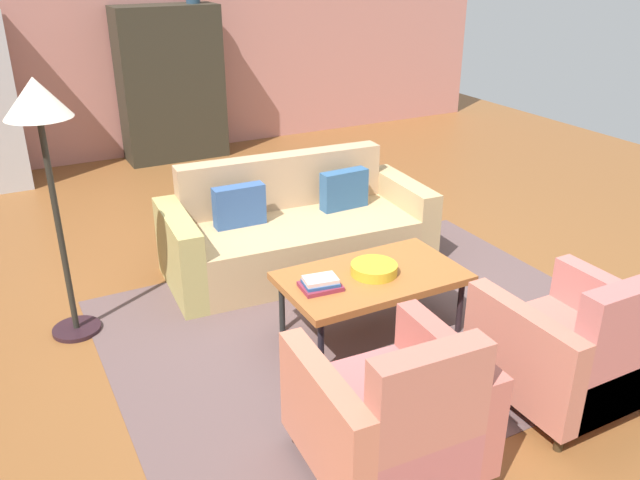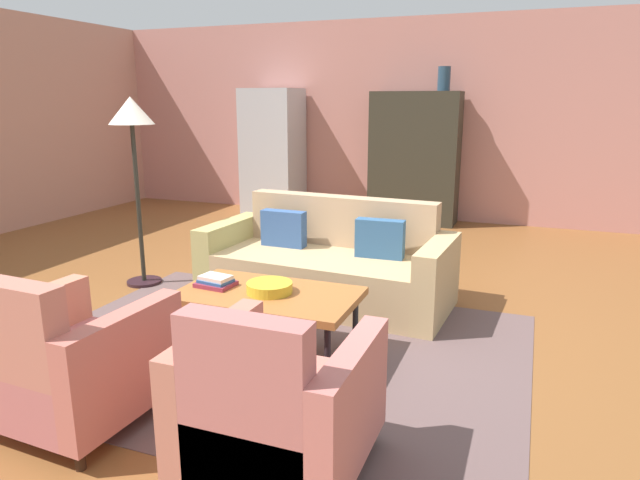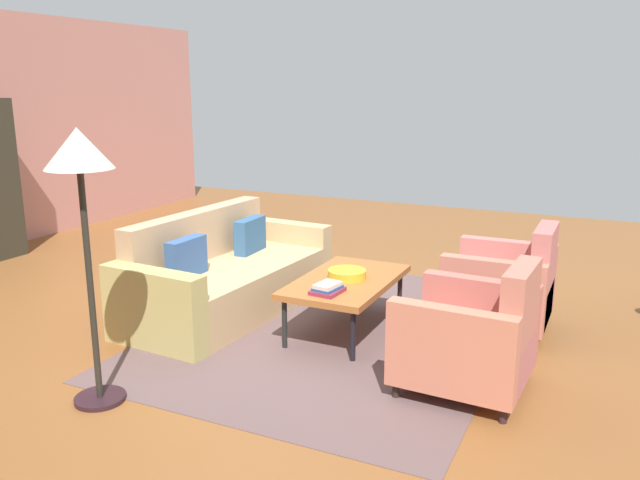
{
  "view_description": "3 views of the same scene",
  "coord_description": "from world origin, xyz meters",
  "px_view_note": "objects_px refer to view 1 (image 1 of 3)",
  "views": [
    {
      "loc": [
        -2.0,
        -3.93,
        2.41
      ],
      "look_at": [
        -0.19,
        -0.5,
        0.66
      ],
      "focal_mm": 36.75,
      "sensor_mm": 36.0,
      "label": 1
    },
    {
      "loc": [
        1.7,
        -3.93,
        1.7
      ],
      "look_at": [
        0.34,
        -0.37,
        0.74
      ],
      "focal_mm": 31.71,
      "sensor_mm": 36.0,
      "label": 2
    },
    {
      "loc": [
        -4.46,
        -2.63,
        1.97
      ],
      "look_at": [
        -0.14,
        -0.58,
        0.8
      ],
      "focal_mm": 36.2,
      "sensor_mm": 36.0,
      "label": 3
    }
  ],
  "objects_px": {
    "armchair_left": "(394,417)",
    "armchair_right": "(574,351)",
    "couch": "(295,232)",
    "book_stack": "(320,284)",
    "floor_lamp": "(40,124)",
    "cabinet": "(171,84)",
    "fruit_bowl": "(374,269)",
    "coffee_table": "(372,279)"
  },
  "relations": [
    {
      "from": "armchair_right",
      "to": "floor_lamp",
      "type": "relative_size",
      "value": 0.51
    },
    {
      "from": "book_stack",
      "to": "coffee_table",
      "type": "bearing_deg",
      "value": 2.04
    },
    {
      "from": "couch",
      "to": "book_stack",
      "type": "distance_m",
      "value": 1.28
    },
    {
      "from": "couch",
      "to": "fruit_bowl",
      "type": "distance_m",
      "value": 1.2
    },
    {
      "from": "couch",
      "to": "armchair_right",
      "type": "height_order",
      "value": "armchair_right"
    },
    {
      "from": "couch",
      "to": "floor_lamp",
      "type": "height_order",
      "value": "floor_lamp"
    },
    {
      "from": "armchair_right",
      "to": "fruit_bowl",
      "type": "relative_size",
      "value": 2.86
    },
    {
      "from": "fruit_bowl",
      "to": "cabinet",
      "type": "height_order",
      "value": "cabinet"
    },
    {
      "from": "armchair_right",
      "to": "armchair_left",
      "type": "bearing_deg",
      "value": 179.95
    },
    {
      "from": "coffee_table",
      "to": "book_stack",
      "type": "xyz_separation_m",
      "value": [
        -0.39,
        -0.01,
        0.07
      ]
    },
    {
      "from": "coffee_table",
      "to": "book_stack",
      "type": "bearing_deg",
      "value": -177.96
    },
    {
      "from": "fruit_bowl",
      "to": "cabinet",
      "type": "bearing_deg",
      "value": 89.89
    },
    {
      "from": "fruit_bowl",
      "to": "book_stack",
      "type": "xyz_separation_m",
      "value": [
        -0.4,
        -0.01,
        -0.0
      ]
    },
    {
      "from": "coffee_table",
      "to": "cabinet",
      "type": "height_order",
      "value": "cabinet"
    },
    {
      "from": "armchair_right",
      "to": "book_stack",
      "type": "relative_size",
      "value": 3.33
    },
    {
      "from": "cabinet",
      "to": "coffee_table",
      "type": "bearing_deg",
      "value": -90.27
    },
    {
      "from": "armchair_right",
      "to": "couch",
      "type": "bearing_deg",
      "value": 104.14
    },
    {
      "from": "book_stack",
      "to": "cabinet",
      "type": "distance_m",
      "value": 4.64
    },
    {
      "from": "armchair_right",
      "to": "book_stack",
      "type": "distance_m",
      "value": 1.53
    },
    {
      "from": "couch",
      "to": "armchair_left",
      "type": "distance_m",
      "value": 2.43
    },
    {
      "from": "cabinet",
      "to": "armchair_right",
      "type": "bearing_deg",
      "value": -84.27
    },
    {
      "from": "book_stack",
      "to": "floor_lamp",
      "type": "bearing_deg",
      "value": 145.24
    },
    {
      "from": "coffee_table",
      "to": "armchair_right",
      "type": "bearing_deg",
      "value": -62.78
    },
    {
      "from": "armchair_left",
      "to": "armchair_right",
      "type": "height_order",
      "value": "same"
    },
    {
      "from": "couch",
      "to": "floor_lamp",
      "type": "relative_size",
      "value": 1.25
    },
    {
      "from": "armchair_left",
      "to": "cabinet",
      "type": "bearing_deg",
      "value": 86.63
    },
    {
      "from": "couch",
      "to": "fruit_bowl",
      "type": "height_order",
      "value": "couch"
    },
    {
      "from": "armchair_left",
      "to": "cabinet",
      "type": "relative_size",
      "value": 0.49
    },
    {
      "from": "couch",
      "to": "armchair_right",
      "type": "distance_m",
      "value": 2.43
    },
    {
      "from": "floor_lamp",
      "to": "armchair_left",
      "type": "bearing_deg",
      "value": -61.0
    },
    {
      "from": "couch",
      "to": "cabinet",
      "type": "bearing_deg",
      "value": -86.57
    },
    {
      "from": "armchair_right",
      "to": "floor_lamp",
      "type": "height_order",
      "value": "floor_lamp"
    },
    {
      "from": "armchair_right",
      "to": "fruit_bowl",
      "type": "height_order",
      "value": "armchair_right"
    },
    {
      "from": "couch",
      "to": "coffee_table",
      "type": "relative_size",
      "value": 1.79
    },
    {
      "from": "book_stack",
      "to": "cabinet",
      "type": "height_order",
      "value": "cabinet"
    },
    {
      "from": "floor_lamp",
      "to": "cabinet",
      "type": "bearing_deg",
      "value": 63.81
    },
    {
      "from": "armchair_left",
      "to": "armchair_right",
      "type": "relative_size",
      "value": 1.0
    },
    {
      "from": "couch",
      "to": "cabinet",
      "type": "distance_m",
      "value": 3.46
    },
    {
      "from": "armchair_left",
      "to": "book_stack",
      "type": "xyz_separation_m",
      "value": [
        0.21,
        1.15,
        0.13
      ]
    },
    {
      "from": "book_stack",
      "to": "couch",
      "type": "bearing_deg",
      "value": 71.67
    },
    {
      "from": "fruit_bowl",
      "to": "floor_lamp",
      "type": "bearing_deg",
      "value": 152.13
    },
    {
      "from": "couch",
      "to": "coffee_table",
      "type": "xyz_separation_m",
      "value": [
        -0.01,
        -1.19,
        0.11
      ]
    }
  ]
}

